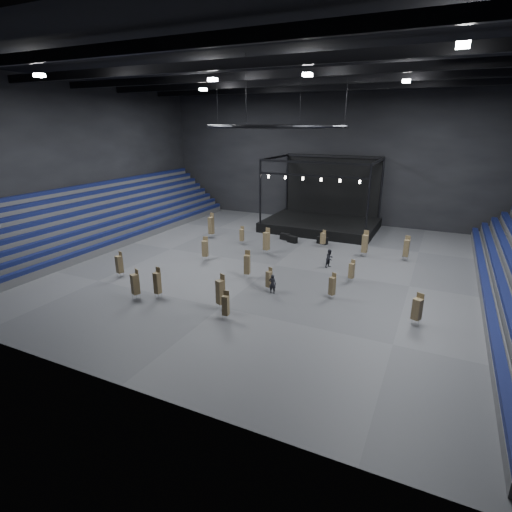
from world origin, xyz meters
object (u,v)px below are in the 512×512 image
at_px(flight_case_left, 285,237).
at_px(chair_stack_2, 417,308).
at_px(chair_stack_3, 211,225).
at_px(chair_stack_5, 205,248).
at_px(chair_stack_15, 365,243).
at_px(man_center, 272,284).
at_px(chair_stack_7, 406,248).
at_px(flight_case_right, 322,240).
at_px(chair_stack_13, 247,264).
at_px(chair_stack_0, 226,305).
at_px(chair_stack_10, 266,241).
at_px(chair_stack_4, 221,291).
at_px(chair_stack_11, 332,286).
at_px(chair_stack_14, 269,279).
at_px(chair_stack_9, 352,270).
at_px(stage, 322,217).
at_px(chair_stack_8, 242,235).
at_px(crew_member, 330,258).
at_px(chair_stack_16, 135,284).
at_px(chair_stack_12, 323,238).
at_px(chair_stack_1, 119,264).
at_px(flight_case_mid, 292,239).

height_order(flight_case_left, chair_stack_2, chair_stack_2).
bearing_deg(chair_stack_3, flight_case_left, 27.56).
bearing_deg(chair_stack_5, chair_stack_15, 16.65).
bearing_deg(man_center, chair_stack_15, -115.92).
bearing_deg(chair_stack_7, chair_stack_3, -174.22).
distance_m(flight_case_right, chair_stack_13, 13.67).
distance_m(chair_stack_0, chair_stack_10, 15.41).
bearing_deg(chair_stack_7, chair_stack_4, -119.42).
xyz_separation_m(chair_stack_11, chair_stack_15, (0.25, 11.85, 0.33)).
bearing_deg(chair_stack_13, man_center, -44.30).
bearing_deg(chair_stack_14, chair_stack_10, 135.19).
relative_size(chair_stack_2, chair_stack_9, 1.16).
relative_size(chair_stack_2, chair_stack_10, 0.83).
relative_size(stage, chair_stack_8, 6.77).
bearing_deg(chair_stack_11, flight_case_right, 131.98).
bearing_deg(chair_stack_7, chair_stack_14, -122.73).
relative_size(chair_stack_0, chair_stack_7, 0.84).
distance_m(chair_stack_4, crew_member, 13.35).
distance_m(chair_stack_13, chair_stack_14, 3.46).
bearing_deg(crew_member, chair_stack_10, 102.96).
height_order(chair_stack_0, chair_stack_4, chair_stack_4).
distance_m(chair_stack_7, chair_stack_10, 14.24).
bearing_deg(stage, chair_stack_16, -103.63).
bearing_deg(chair_stack_14, chair_stack_2, 14.40).
bearing_deg(crew_member, chair_stack_12, 44.54).
distance_m(chair_stack_14, man_center, 0.63).
distance_m(chair_stack_12, chair_stack_16, 22.08).
bearing_deg(crew_member, chair_stack_11, -140.21).
height_order(chair_stack_1, crew_member, chair_stack_1).
relative_size(chair_stack_5, chair_stack_15, 0.88).
distance_m(flight_case_left, chair_stack_7, 14.01).
bearing_deg(chair_stack_2, chair_stack_0, -134.68).
bearing_deg(flight_case_mid, flight_case_right, 16.14).
xyz_separation_m(chair_stack_3, crew_member, (15.89, -4.28, -0.64)).
bearing_deg(chair_stack_8, flight_case_mid, 23.23).
bearing_deg(chair_stack_13, crew_member, 33.17).
bearing_deg(man_center, chair_stack_16, 26.23).
xyz_separation_m(chair_stack_16, man_center, (9.31, 5.65, -0.49)).
relative_size(flight_case_left, chair_stack_11, 0.52).
relative_size(flight_case_left, chair_stack_4, 0.41).
bearing_deg(chair_stack_13, chair_stack_5, 145.23).
distance_m(chair_stack_0, man_center, 5.78).
relative_size(chair_stack_9, chair_stack_11, 0.93).
xyz_separation_m(chair_stack_4, chair_stack_13, (-1.05, 6.50, -0.09)).
relative_size(chair_stack_7, crew_member, 1.42).
height_order(chair_stack_14, chair_stack_15, chair_stack_15).
bearing_deg(chair_stack_3, flight_case_right, 22.05).
bearing_deg(chair_stack_4, flight_case_right, 108.33).
bearing_deg(crew_member, stage, 41.91).
distance_m(flight_case_mid, chair_stack_15, 8.79).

